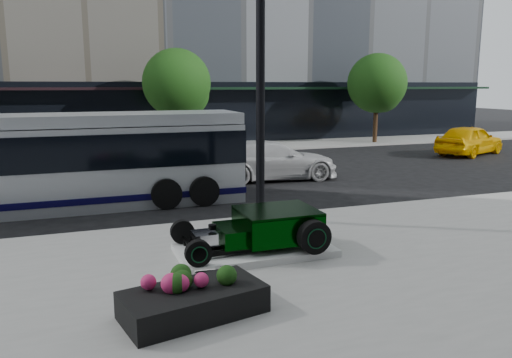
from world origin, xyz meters
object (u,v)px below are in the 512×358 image
object	(u,v)px
transit_bus	(48,162)
white_sedan	(271,160)
flower_planter	(193,299)
hot_rod	(268,227)
lamppost	(260,86)
yellow_taxi	(470,140)

from	to	relation	value
transit_bus	white_sedan	xyz separation A→B (m)	(8.28, 2.22, -0.69)
transit_bus	white_sedan	bearing A→B (deg)	15.01
transit_bus	white_sedan	distance (m)	8.60
flower_planter	hot_rod	bearing A→B (deg)	47.94
hot_rod	lamppost	size ratio (longest dim) A/B	0.41
yellow_taxi	transit_bus	bearing A→B (deg)	82.74
lamppost	flower_planter	xyz separation A→B (m)	(-3.05, -5.11, -3.39)
white_sedan	flower_planter	bearing A→B (deg)	156.64
hot_rod	lamppost	distance (m)	4.09
lamppost	yellow_taxi	distance (m)	18.48
flower_planter	yellow_taxi	world-z (taller)	yellow_taxi
hot_rod	white_sedan	xyz separation A→B (m)	(3.51, 8.68, 0.10)
white_sedan	yellow_taxi	xyz separation A→B (m)	(13.00, 3.11, 0.03)
flower_planter	yellow_taxi	distance (m)	23.64
hot_rod	flower_planter	xyz separation A→B (m)	(-2.28, -2.53, -0.31)
yellow_taxi	white_sedan	bearing A→B (deg)	82.13
transit_bus	flower_planter	bearing A→B (deg)	-74.54
hot_rod	transit_bus	xyz separation A→B (m)	(-4.77, 6.46, 0.79)
lamppost	flower_planter	distance (m)	6.85
white_sedan	yellow_taxi	distance (m)	13.37
lamppost	transit_bus	world-z (taller)	lamppost
hot_rod	flower_planter	size ratio (longest dim) A/B	1.32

